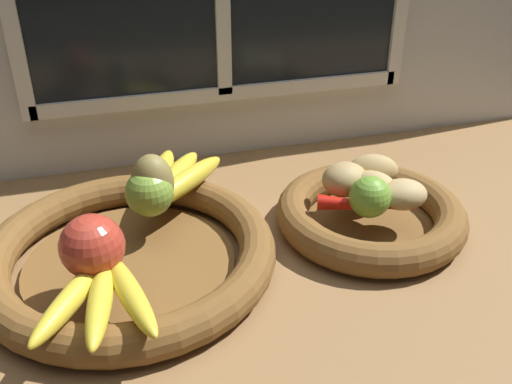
{
  "coord_description": "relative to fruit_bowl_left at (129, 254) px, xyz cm",
  "views": [
    {
      "loc": [
        -21.1,
        -65.1,
        46.6
      ],
      "look_at": [
        -2.78,
        -1.57,
        8.77
      ],
      "focal_mm": 40.47,
      "sensor_mm": 36.0,
      "label": 1
    }
  ],
  "objects": [
    {
      "name": "ground_plane",
      "position": [
        20.05,
        1.57,
        -3.7
      ],
      "size": [
        140.0,
        90.0,
        3.0
      ],
      "primitive_type": "cube",
      "color": "olive"
    },
    {
      "name": "fruit_bowl_left",
      "position": [
        0.0,
        0.0,
        0.0
      ],
      "size": [
        38.51,
        38.51,
        4.77
      ],
      "color": "brown",
      "rests_on": "ground_plane"
    },
    {
      "name": "fruit_bowl_right",
      "position": [
        34.55,
        -0.0,
        0.02
      ],
      "size": [
        27.4,
        27.4,
        4.77
      ],
      "color": "brown",
      "rests_on": "ground_plane"
    },
    {
      "name": "apple_green_back",
      "position": [
        3.79,
        5.05,
        5.85
      ],
      "size": [
        6.56,
        6.56,
        6.56
      ],
      "primitive_type": "sphere",
      "color": "#7AA338",
      "rests_on": "fruit_bowl_left"
    },
    {
      "name": "apple_red_front",
      "position": [
        -4.07,
        -6.4,
        6.34
      ],
      "size": [
        7.53,
        7.53,
        7.53
      ],
      "primitive_type": "sphere",
      "color": "#B73828",
      "rests_on": "fruit_bowl_left"
    },
    {
      "name": "pear_brown",
      "position": [
        4.44,
        6.11,
        6.69
      ],
      "size": [
        6.96,
        6.91,
        8.24
      ],
      "primitive_type": "ellipsoid",
      "rotation": [
        0.0,
        0.0,
        6.06
      ],
      "color": "olive",
      "rests_on": "fruit_bowl_left"
    },
    {
      "name": "banana_bunch_front",
      "position": [
        -3.67,
        -12.21,
        3.87
      ],
      "size": [
        14.32,
        17.04,
        2.61
      ],
      "color": "yellow",
      "rests_on": "fruit_bowl_left"
    },
    {
      "name": "banana_bunch_back",
      "position": [
        7.67,
        10.93,
        4.14
      ],
      "size": [
        14.97,
        18.05,
        3.14
      ],
      "color": "yellow",
      "rests_on": "fruit_bowl_left"
    },
    {
      "name": "potato_back",
      "position": [
        36.39,
        4.04,
        5.0
      ],
      "size": [
        8.48,
        6.78,
        4.87
      ],
      "primitive_type": "ellipsoid",
      "rotation": [
        0.0,
        0.0,
        2.82
      ],
      "color": "tan",
      "rests_on": "fruit_bowl_right"
    },
    {
      "name": "potato_oblong",
      "position": [
        31.24,
        2.57,
        5.02
      ],
      "size": [
        7.51,
        6.9,
        4.89
      ],
      "primitive_type": "ellipsoid",
      "rotation": [
        0.0,
        0.0,
        0.15
      ],
      "color": "tan",
      "rests_on": "fruit_bowl_right"
    },
    {
      "name": "potato_small",
      "position": [
        37.49,
        -2.94,
        4.62
      ],
      "size": [
        7.54,
        6.33,
        4.09
      ],
      "primitive_type": "ellipsoid",
      "rotation": [
        0.0,
        0.0,
        3.01
      ],
      "color": "tan",
      "rests_on": "fruit_bowl_right"
    },
    {
      "name": "potato_large",
      "position": [
        34.55,
        -0.0,
        4.75
      ],
      "size": [
        7.97,
        7.97,
        4.36
      ],
      "primitive_type": "ellipsoid",
      "rotation": [
        0.0,
        0.0,
        5.5
      ],
      "color": "tan",
      "rests_on": "fruit_bowl_right"
    },
    {
      "name": "lime_near",
      "position": [
        32.17,
        -3.56,
        5.42
      ],
      "size": [
        5.69,
        5.69,
        5.69
      ],
      "primitive_type": "sphere",
      "color": "#6B9E33",
      "rests_on": "fruit_bowl_right"
    },
    {
      "name": "chili_pepper",
      "position": [
        32.29,
        -2.92,
        3.68
      ],
      "size": [
        13.31,
        7.54,
        2.22
      ],
      "primitive_type": "cone",
      "rotation": [
        0.0,
        1.57,
        -0.42
      ],
      "color": "red",
      "rests_on": "fruit_bowl_right"
    }
  ]
}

